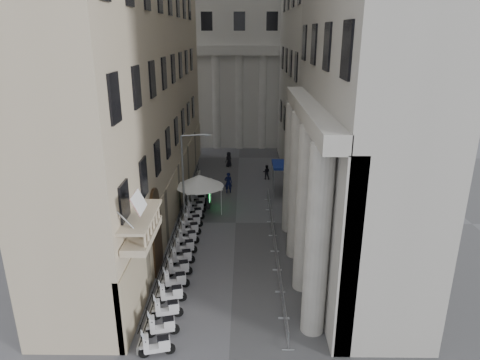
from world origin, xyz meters
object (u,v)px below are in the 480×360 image
(security_tent, at_px, (207,183))
(info_kiosk, at_px, (208,198))
(street_lamp, at_px, (186,171))
(scooter_0, at_px, (158,355))
(pedestrian_a, at_px, (228,183))
(pedestrian_b, at_px, (266,172))

(security_tent, xyz_separation_m, info_kiosk, (-0.03, 1.25, -1.89))
(security_tent, distance_m, street_lamp, 2.60)
(street_lamp, bearing_deg, scooter_0, -99.63)
(scooter_0, xyz_separation_m, pedestrian_a, (2.58, 22.15, 1.02))
(scooter_0, relative_size, security_tent, 0.37)
(street_lamp, xyz_separation_m, info_kiosk, (1.46, 2.79, -3.37))
(security_tent, height_order, pedestrian_b, security_tent)
(scooter_0, height_order, pedestrian_a, pedestrian_a)
(street_lamp, distance_m, info_kiosk, 4.61)
(info_kiosk, bearing_deg, pedestrian_a, 66.29)
(street_lamp, height_order, pedestrian_a, street_lamp)
(security_tent, relative_size, info_kiosk, 2.34)
(pedestrian_a, bearing_deg, scooter_0, 76.88)
(security_tent, xyz_separation_m, street_lamp, (-1.48, -1.54, 1.48))
(security_tent, bearing_deg, pedestrian_b, 58.92)
(street_lamp, height_order, info_kiosk, street_lamp)
(security_tent, relative_size, street_lamp, 0.57)
(pedestrian_a, height_order, pedestrian_b, pedestrian_a)
(info_kiosk, xyz_separation_m, pedestrian_a, (1.64, 3.75, 0.13))
(pedestrian_b, bearing_deg, security_tent, 64.81)
(security_tent, distance_m, pedestrian_b, 10.78)
(security_tent, distance_m, info_kiosk, 2.27)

